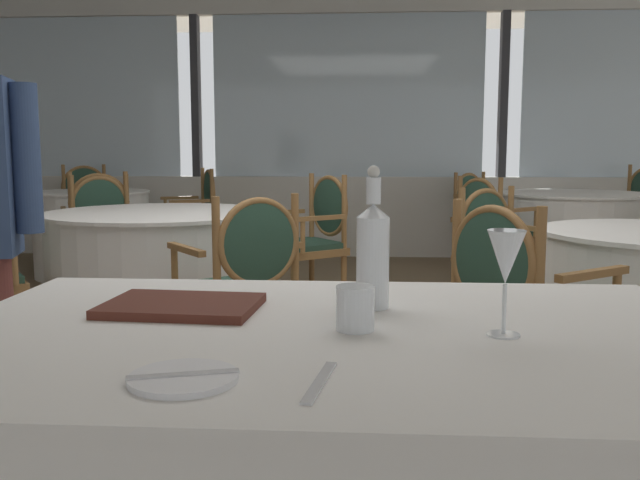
{
  "coord_description": "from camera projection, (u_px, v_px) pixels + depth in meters",
  "views": [
    {
      "loc": [
        0.19,
        -3.13,
        1.12
      ],
      "look_at": [
        0.1,
        -1.74,
        0.94
      ],
      "focal_mm": 38.27,
      "sensor_mm": 36.0,
      "label": 1
    }
  ],
  "objects": [
    {
      "name": "wine_glass",
      "position": [
        506.0,
        260.0,
        1.3
      ],
      "size": [
        0.07,
        0.07,
        0.21
      ],
      "color": "white",
      "rests_on": "foreground_table"
    },
    {
      "name": "dining_chair_3_1",
      "position": [
        99.0,
        224.0,
        5.26
      ],
      "size": [
        0.64,
        0.61,
        0.97
      ],
      "rotation": [
        0.0,
        0.0,
        8.3
      ],
      "color": "olive",
      "rests_on": "ground_plane"
    },
    {
      "name": "dinner_fork",
      "position": [
        320.0,
        382.0,
        1.05
      ],
      "size": [
        0.05,
        0.19,
        0.0
      ],
      "primitive_type": "cube",
      "rotation": [
        0.0,
        0.0,
        1.43
      ],
      "color": "silver",
      "rests_on": "foreground_table"
    },
    {
      "name": "window_wall_far",
      "position": [
        347.0,
        152.0,
        7.21
      ],
      "size": [
        10.25,
        0.14,
        2.78
      ],
      "color": "silver",
      "rests_on": "ground_plane"
    },
    {
      "name": "dining_chair_1_0",
      "position": [
        246.0,
        276.0,
        3.17
      ],
      "size": [
        0.66,
        0.65,
        0.92
      ],
      "rotation": [
        0.0,
        0.0,
        8.51
      ],
      "color": "olive",
      "rests_on": "ground_plane"
    },
    {
      "name": "background_table_0",
      "position": [
        572.0,
        236.0,
        5.93
      ],
      "size": [
        1.31,
        1.31,
        0.76
      ],
      "color": "white",
      "rests_on": "ground_plane"
    },
    {
      "name": "menu_book",
      "position": [
        182.0,
        306.0,
        1.53
      ],
      "size": [
        0.35,
        0.26,
        0.02
      ],
      "primitive_type": "cube",
      "rotation": [
        0.0,
        0.0,
        -0.07
      ],
      "color": "#512319",
      "rests_on": "foreground_table"
    },
    {
      "name": "water_bottle",
      "position": [
        373.0,
        252.0,
        1.54
      ],
      "size": [
        0.08,
        0.08,
        0.32
      ],
      "color": "white",
      "rests_on": "foreground_table"
    },
    {
      "name": "water_tumbler",
      "position": [
        355.0,
        308.0,
        1.36
      ],
      "size": [
        0.08,
        0.08,
        0.09
      ],
      "primitive_type": "cylinder",
      "color": "white",
      "rests_on": "foreground_table"
    },
    {
      "name": "dining_chair_3_3",
      "position": [
        86.0,
        205.0,
        7.02
      ],
      "size": [
        0.64,
        0.61,
        0.98
      ],
      "rotation": [
        0.0,
        0.0,
        11.44
      ],
      "color": "olive",
      "rests_on": "ground_plane"
    },
    {
      "name": "background_table_3",
      "position": [
        92.0,
        233.0,
        6.16
      ],
      "size": [
        1.04,
        1.04,
        0.76
      ],
      "color": "white",
      "rests_on": "ground_plane"
    },
    {
      "name": "butter_knife",
      "position": [
        183.0,
        375.0,
        1.06
      ],
      "size": [
        0.17,
        0.07,
        0.0
      ],
      "primitive_type": "cube",
      "rotation": [
        0.0,
        0.0,
        0.29
      ],
      "color": "silver",
      "rests_on": "foreground_table"
    },
    {
      "name": "dining_chair_0_3",
      "position": [
        489.0,
        225.0,
        5.29
      ],
      "size": [
        0.65,
        0.66,
        0.93
      ],
      "rotation": [
        0.0,
        0.0,
        13.25
      ],
      "color": "olive",
      "rests_on": "ground_plane"
    },
    {
      "name": "background_table_1",
      "position": [
        161.0,
        274.0,
        4.1
      ],
      "size": [
        1.35,
        1.35,
        0.76
      ],
      "color": "white",
      "rests_on": "ground_plane"
    },
    {
      "name": "dining_chair_1_2",
      "position": [
        106.0,
        230.0,
        4.98
      ],
      "size": [
        0.66,
        0.65,
        0.95
      ],
      "rotation": [
        0.0,
        0.0,
        11.65
      ],
      "color": "olive",
      "rests_on": "ground_plane"
    },
    {
      "name": "ground_plane",
      "position": [
        323.0,
        387.0,
        3.25
      ],
      "size": [
        14.35,
        14.35,
        0.0
      ],
      "primitive_type": "plane",
      "color": "#756047"
    },
    {
      "name": "dining_chair_0_2",
      "position": [
        478.0,
        209.0,
        6.78
      ],
      "size": [
        0.66,
        0.65,
        0.91
      ],
      "rotation": [
        0.0,
        0.0,
        11.68
      ],
      "color": "olive",
      "rests_on": "ground_plane"
    },
    {
      "name": "side_plate",
      "position": [
        183.0,
        378.0,
        1.06
      ],
      "size": [
        0.17,
        0.17,
        0.01
      ],
      "primitive_type": "cylinder",
      "color": "white",
      "rests_on": "foreground_table"
    },
    {
      "name": "dining_chair_2_2",
      "position": [
        501.0,
        254.0,
        3.91
      ],
      "size": [
        0.66,
        0.64,
        0.91
      ],
      "rotation": [
        0.0,
        0.0,
        11.63
      ],
      "color": "olive",
      "rests_on": "ground_plane"
    },
    {
      "name": "dining_chair_3_2",
      "position": [
        196.0,
        211.0,
        6.49
      ],
      "size": [
        0.61,
        0.64,
        0.96
      ],
      "rotation": [
        0.0,
        0.0,
        9.87
      ],
      "color": "olive",
      "rests_on": "ground_plane"
    },
    {
      "name": "dining_chair_1_1",
      "position": [
        314.0,
        232.0,
        4.68
      ],
      "size": [
        0.65,
        0.66,
        0.96
      ],
      "rotation": [
        0.0,
        0.0,
        10.08
      ],
      "color": "olive",
      "rests_on": "ground_plane"
    },
    {
      "name": "dining_chair_2_3",
      "position": [
        516.0,
        302.0,
        2.55
      ],
      "size": [
        0.64,
        0.66,
        0.94
      ],
      "rotation": [
        0.0,
        0.0,
        13.2
      ],
      "color": "olive",
      "rests_on": "ground_plane"
    }
  ]
}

